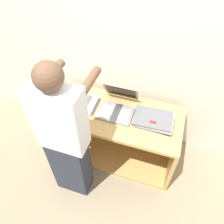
# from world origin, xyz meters

# --- Properties ---
(ground_plane) EXTENTS (12.00, 12.00, 0.00)m
(ground_plane) POSITION_xyz_m (0.00, 0.00, 0.00)
(ground_plane) COLOR gray
(wall_back) EXTENTS (8.00, 0.05, 2.40)m
(wall_back) POSITION_xyz_m (0.00, 0.74, 1.20)
(wall_back) COLOR silver
(wall_back) RESTS_ON ground_plane
(cart) EXTENTS (1.38, 0.64, 0.67)m
(cart) POSITION_xyz_m (0.00, 0.39, 0.34)
(cart) COLOR tan
(cart) RESTS_ON ground_plane
(laptop_open) EXTENTS (0.37, 0.40, 0.25)m
(laptop_open) POSITION_xyz_m (0.00, 0.39, 0.73)
(laptop_open) COLOR gray
(laptop_open) RESTS_ON cart
(laptop_stack_left) EXTENTS (0.38, 0.28, 0.06)m
(laptop_stack_left) POSITION_xyz_m (-0.40, 0.32, 0.71)
(laptop_stack_left) COLOR #B7B7BC
(laptop_stack_left) RESTS_ON cart
(laptop_stack_right) EXTENTS (0.39, 0.29, 0.08)m
(laptop_stack_right) POSITION_xyz_m (0.40, 0.32, 0.72)
(laptop_stack_right) COLOR #B7B7BC
(laptop_stack_right) RESTS_ON cart
(person) EXTENTS (0.40, 0.52, 1.57)m
(person) POSITION_xyz_m (-0.28, -0.21, 0.79)
(person) COLOR #2D3342
(person) RESTS_ON ground_plane
(inventory_tag) EXTENTS (0.06, 0.02, 0.01)m
(inventory_tag) POSITION_xyz_m (0.40, 0.25, 0.76)
(inventory_tag) COLOR red
(inventory_tag) RESTS_ON laptop_stack_right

